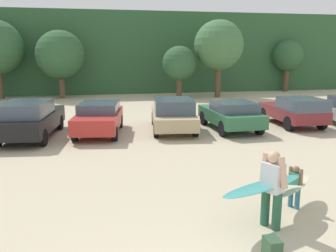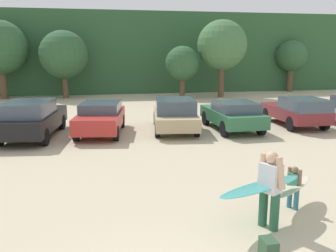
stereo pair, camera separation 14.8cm
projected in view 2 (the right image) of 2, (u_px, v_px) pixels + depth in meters
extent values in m
cube|color=#2D5633|center=(110.00, 53.00, 36.61)|extent=(108.00, 12.00, 7.14)
cylinder|color=brown|center=(3.00, 85.00, 28.31)|extent=(0.57, 0.57, 2.23)
sphere|color=#2D5633|center=(0.00, 47.00, 27.73)|extent=(4.17, 4.17, 4.17)
cylinder|color=brown|center=(65.00, 87.00, 28.82)|extent=(0.44, 0.44, 1.83)
sphere|color=#2D5633|center=(64.00, 55.00, 28.31)|extent=(3.80, 3.80, 3.80)
cylinder|color=brown|center=(182.00, 88.00, 29.00)|extent=(0.42, 0.42, 1.62)
sphere|color=#2D5633|center=(182.00, 63.00, 28.60)|extent=(2.72, 2.72, 2.72)
cylinder|color=brown|center=(221.00, 82.00, 29.35)|extent=(0.47, 0.47, 2.51)
sphere|color=#427042|center=(222.00, 45.00, 28.75)|extent=(3.98, 3.98, 3.98)
cylinder|color=brown|center=(290.00, 80.00, 33.70)|extent=(0.50, 0.50, 2.09)
sphere|color=#2D5633|center=(292.00, 56.00, 33.24)|extent=(2.85, 2.85, 2.85)
cube|color=black|center=(33.00, 121.00, 15.55)|extent=(2.47, 4.92, 0.71)
cube|color=#3F4C5B|center=(27.00, 109.00, 14.81)|extent=(2.07, 2.72, 0.58)
cylinder|color=black|center=(25.00, 123.00, 17.09)|extent=(0.30, 0.71, 0.69)
cylinder|color=black|center=(62.00, 122.00, 17.21)|extent=(0.30, 0.71, 0.69)
cylinder|color=black|center=(45.00, 137.00, 14.16)|extent=(0.30, 0.71, 0.69)
cube|color=#B72D28|center=(101.00, 120.00, 16.17)|extent=(2.42, 4.30, 0.67)
cube|color=#3F4C5B|center=(101.00, 107.00, 16.26)|extent=(1.99, 2.40, 0.42)
cylinder|color=black|center=(88.00, 121.00, 17.53)|extent=(0.31, 0.66, 0.63)
cylinder|color=black|center=(122.00, 121.00, 17.58)|extent=(0.31, 0.66, 0.63)
cylinder|color=black|center=(76.00, 134.00, 14.90)|extent=(0.31, 0.66, 0.63)
cylinder|color=black|center=(116.00, 133.00, 14.95)|extent=(0.31, 0.66, 0.63)
cube|color=tan|center=(175.00, 118.00, 16.99)|extent=(2.44, 4.63, 0.58)
cube|color=#3F4C5B|center=(175.00, 106.00, 16.59)|extent=(2.02, 2.49, 0.63)
cylinder|color=black|center=(156.00, 118.00, 18.42)|extent=(0.30, 0.64, 0.61)
cylinder|color=black|center=(189.00, 118.00, 18.52)|extent=(0.30, 0.64, 0.61)
cylinder|color=black|center=(158.00, 130.00, 15.57)|extent=(0.30, 0.64, 0.61)
cylinder|color=black|center=(197.00, 130.00, 15.67)|extent=(0.30, 0.64, 0.61)
cube|color=#2D6642|center=(232.00, 116.00, 17.03)|extent=(1.99, 4.10, 0.59)
cube|color=#3F4C5B|center=(236.00, 107.00, 16.50)|extent=(1.79, 1.97, 0.45)
cylinder|color=black|center=(206.00, 118.00, 18.20)|extent=(0.23, 0.72, 0.71)
cylinder|color=black|center=(238.00, 117.00, 18.55)|extent=(0.23, 0.72, 0.71)
cylinder|color=black|center=(225.00, 129.00, 15.63)|extent=(0.23, 0.72, 0.71)
cylinder|color=black|center=(261.00, 127.00, 15.97)|extent=(0.23, 0.72, 0.71)
cube|color=maroon|center=(294.00, 113.00, 18.08)|extent=(1.97, 4.06, 0.57)
cube|color=#3F4C5B|center=(305.00, 104.00, 17.06)|extent=(1.77, 2.19, 0.55)
cylinder|color=black|center=(267.00, 114.00, 19.29)|extent=(0.24, 0.71, 0.71)
cylinder|color=black|center=(296.00, 114.00, 19.55)|extent=(0.24, 0.71, 0.71)
cylinder|color=black|center=(291.00, 124.00, 16.72)|extent=(0.24, 0.71, 0.71)
cylinder|color=black|center=(324.00, 123.00, 16.99)|extent=(0.24, 0.71, 0.71)
cylinder|color=black|center=(318.00, 114.00, 19.58)|extent=(0.29, 0.69, 0.67)
cylinder|color=#26593F|center=(275.00, 212.00, 7.39)|extent=(0.19, 0.19, 0.80)
cylinder|color=#26593F|center=(263.00, 208.00, 7.61)|extent=(0.19, 0.19, 0.80)
cube|color=silver|center=(271.00, 178.00, 7.36)|extent=(0.46, 0.50, 0.61)
sphere|color=#D8AD8C|center=(272.00, 157.00, 7.27)|extent=(0.26, 0.26, 0.26)
cylinder|color=#D8AD8C|center=(281.00, 173.00, 7.16)|extent=(0.24, 0.29, 0.66)
cylinder|color=#D8AD8C|center=(262.00, 168.00, 7.50)|extent=(0.21, 0.23, 0.66)
cylinder|color=teal|center=(296.00, 200.00, 8.40)|extent=(0.12, 0.12, 0.50)
cylinder|color=teal|center=(290.00, 197.00, 8.54)|extent=(0.12, 0.12, 0.50)
cube|color=#3F7F66|center=(294.00, 181.00, 8.38)|extent=(0.29, 0.31, 0.38)
sphere|color=#8C664C|center=(295.00, 170.00, 8.33)|extent=(0.16, 0.16, 0.16)
cylinder|color=#8C664C|center=(300.00, 178.00, 8.25)|extent=(0.12, 0.12, 0.40)
cylinder|color=#8C664C|center=(289.00, 175.00, 8.47)|extent=(0.12, 0.12, 0.40)
ellipsoid|color=teal|center=(261.00, 186.00, 7.50)|extent=(2.37, 1.55, 0.17)
ellipsoid|color=beige|center=(293.00, 186.00, 8.40)|extent=(1.67, 1.57, 0.19)
cube|color=#2D4C33|center=(268.00, 251.00, 6.26)|extent=(0.24, 0.34, 0.45)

